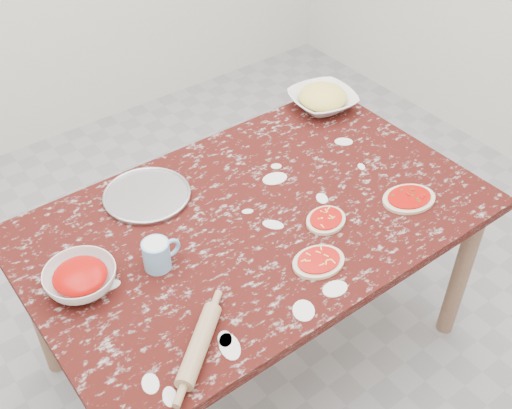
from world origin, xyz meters
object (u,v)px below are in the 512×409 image
object	(u,v)px
rolling_pin	(199,345)
worktable	(256,232)
flour_mug	(158,254)
pizza_tray	(147,196)
sauce_bowl	(81,279)
cheese_bowl	(322,101)

from	to	relation	value
rolling_pin	worktable	bearing A→B (deg)	37.46
flour_mug	pizza_tray	bearing A→B (deg)	66.74
sauce_bowl	flour_mug	xyz separation A→B (m)	(0.23, -0.07, 0.02)
flour_mug	rolling_pin	world-z (taller)	flour_mug
worktable	flour_mug	xyz separation A→B (m)	(-0.39, -0.01, 0.14)
pizza_tray	sauce_bowl	bearing A→B (deg)	-145.47
worktable	sauce_bowl	bearing A→B (deg)	174.65
flour_mug	worktable	bearing A→B (deg)	0.93
flour_mug	rolling_pin	distance (m)	0.36
sauce_bowl	pizza_tray	bearing A→B (deg)	34.53
rolling_pin	pizza_tray	bearing A→B (deg)	72.39
worktable	rolling_pin	bearing A→B (deg)	-142.54
pizza_tray	sauce_bowl	world-z (taller)	sauce_bowl
worktable	pizza_tray	size ratio (longest dim) A/B	5.20
worktable	rolling_pin	size ratio (longest dim) A/B	5.94
worktable	flour_mug	distance (m)	0.42
cheese_bowl	flour_mug	distance (m)	1.12
rolling_pin	sauce_bowl	bearing A→B (deg)	110.76
sauce_bowl	cheese_bowl	world-z (taller)	sauce_bowl
worktable	cheese_bowl	bearing A→B (deg)	30.80
pizza_tray	rolling_pin	distance (m)	0.71
worktable	cheese_bowl	size ratio (longest dim) A/B	5.84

